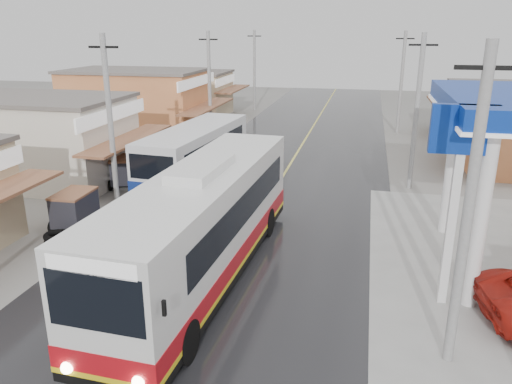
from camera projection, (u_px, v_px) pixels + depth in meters
The scene contains 12 objects.
ground at pixel (192, 326), 14.43m from camera, with size 120.00×120.00×0.00m, color slate.
road at pixel (281, 179), 28.32m from camera, with size 12.00×90.00×0.02m, color black.
centre_line at pixel (281, 179), 28.32m from camera, with size 0.15×90.00×0.01m, color #D8CC4C.
shopfronts_left at pixel (100, 155), 33.80m from camera, with size 11.00×44.00×5.20m, color tan, non-canonical shape.
utility_poles_left at pixel (172, 168), 30.71m from camera, with size 1.60×50.00×8.00m, color gray, non-canonical shape.
utility_poles_right at pixel (409, 188), 26.88m from camera, with size 1.60×36.00×8.00m, color gray, non-canonical shape.
coach_bus at pixel (204, 224), 16.75m from camera, with size 3.48×13.04×4.04m.
second_bus at pixel (196, 155), 26.83m from camera, with size 3.42×9.71×3.16m.
cyclist at pixel (196, 191), 24.09m from camera, with size 0.78×2.06×2.20m.
tricycle_near at pixel (74, 208), 21.16m from camera, with size 1.46×2.14×1.64m.
tricycle_far at pixel (123, 170), 26.85m from camera, with size 2.09×2.33×1.63m.
tyre_stack at pixel (56, 239), 19.79m from camera, with size 0.97×0.97×0.50m.
Camera 1 is at (4.53, -11.77, 8.22)m, focal length 35.00 mm.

